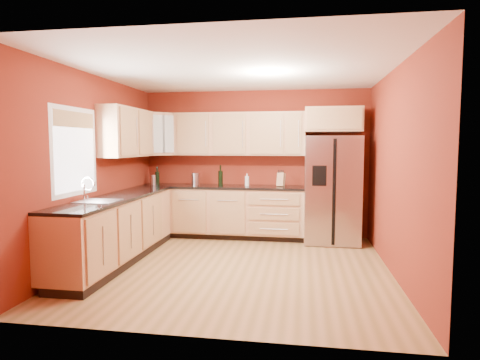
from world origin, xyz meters
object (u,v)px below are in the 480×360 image
Objects in this scene: knife_block at (281,180)px; soap_dispenser at (247,180)px; canister_left at (154,180)px; refrigerator at (332,190)px; wine_bottle_a at (157,176)px.

soap_dispenser is at bearing -160.96° from knife_block.
knife_block is (2.26, 0.09, 0.03)m from canister_left.
refrigerator is at bearing 10.43° from knife_block.
knife_block reaches higher than canister_left.
wine_bottle_a reaches higher than canister_left.
refrigerator is at bearing 0.04° from wine_bottle_a.
refrigerator is at bearing -3.21° from soap_dispenser.
knife_block is 0.59m from soap_dispenser.
wine_bottle_a is 1.61m from soap_dispenser.
canister_left is 1.67m from soap_dispenser.
wine_bottle_a is 1.42× the size of knife_block.
refrigerator is 3.11m from canister_left.
wine_bottle_a is at bearing -160.18° from knife_block.
wine_bottle_a reaches higher than knife_block.
wine_bottle_a is at bearing -13.41° from canister_left.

